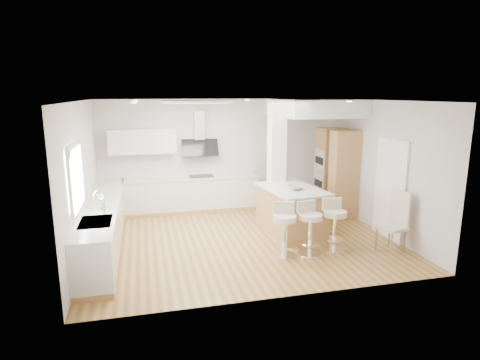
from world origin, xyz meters
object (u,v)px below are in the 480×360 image
object	(u,v)px
peninsula	(291,210)
bar_stool_c	(334,222)
bar_stool_b	(310,225)
bar_stool_a	(284,227)
dining_chair	(396,219)

from	to	relation	value
peninsula	bar_stool_c	size ratio (longest dim) A/B	1.76
peninsula	bar_stool_b	world-z (taller)	peninsula
peninsula	bar_stool_a	xyz separation A→B (m)	(-0.58, -1.18, 0.06)
bar_stool_c	bar_stool_a	bearing A→B (deg)	-175.69
bar_stool_a	bar_stool_b	distance (m)	0.49
bar_stool_b	bar_stool_c	size ratio (longest dim) A/B	1.00
bar_stool_c	dining_chair	bearing A→B (deg)	-13.84
bar_stool_a	dining_chair	world-z (taller)	dining_chair
bar_stool_a	bar_stool_b	world-z (taller)	bar_stool_a
dining_chair	bar_stool_a	bearing A→B (deg)	158.43
peninsula	bar_stool_c	world-z (taller)	peninsula
peninsula	bar_stool_c	distance (m)	1.21
peninsula	bar_stool_c	xyz separation A→B (m)	(0.44, -1.12, 0.06)
peninsula	bar_stool_a	bearing A→B (deg)	-123.73
peninsula	bar_stool_b	distance (m)	1.20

